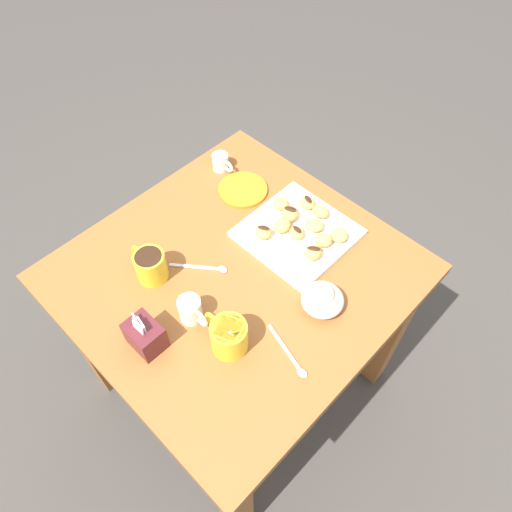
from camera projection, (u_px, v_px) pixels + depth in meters
ground_plane at (242, 376)px, 1.91m from camera, size 8.00×8.00×0.00m
dining_table at (238, 298)px, 1.43m from camera, size 0.84×0.87×0.74m
pastry_plate_square at (297, 233)px, 1.39m from camera, size 0.29×0.29×0.02m
coffee_mug_yellow_left at (228, 336)px, 1.15m from camera, size 0.13×0.09×0.14m
coffee_mug_yellow_right at (150, 265)px, 1.27m from camera, size 0.12×0.08×0.09m
cream_pitcher_white at (191, 309)px, 1.20m from camera, size 0.10×0.06×0.07m
sugar_caddy at (144, 334)px, 1.16m from camera, size 0.09×0.07×0.11m
ice_cream_bowl at (323, 299)px, 1.22m from camera, size 0.11×0.11×0.08m
chocolate_sauce_pitcher at (221, 161)px, 1.54m from camera, size 0.09×0.05×0.06m
saucer_orange_left at (243, 190)px, 1.50m from camera, size 0.16×0.16×0.01m
loose_spoon_near_saucer at (291, 357)px, 1.16m from camera, size 0.16×0.05×0.01m
loose_spoon_by_plate at (205, 268)px, 1.32m from camera, size 0.14×0.11×0.01m
beignet_0 at (297, 233)px, 1.36m from camera, size 0.05×0.05×0.03m
chocolate_drizzle_0 at (297, 229)px, 1.35m from camera, size 0.03×0.02×0.00m
beignet_1 at (280, 204)px, 1.43m from camera, size 0.05×0.05×0.03m
beignet_2 at (290, 214)px, 1.40m from camera, size 0.06×0.07×0.04m
chocolate_drizzle_2 at (290, 209)px, 1.38m from camera, size 0.04×0.03×0.00m
beignet_3 at (313, 253)px, 1.31m from camera, size 0.06×0.07×0.04m
chocolate_drizzle_3 at (314, 248)px, 1.30m from camera, size 0.04×0.03×0.00m
beignet_4 at (308, 203)px, 1.43m from camera, size 0.06×0.06×0.03m
chocolate_drizzle_4 at (308, 199)px, 1.42m from camera, size 0.04×0.03×0.00m
beignet_5 at (323, 240)px, 1.34m from camera, size 0.07×0.07×0.04m
beignet_6 at (321, 212)px, 1.41m from camera, size 0.05×0.04×0.03m
beignet_7 at (281, 225)px, 1.37m from camera, size 0.06×0.06×0.04m
beignet_8 at (339, 235)px, 1.36m from camera, size 0.07×0.07×0.03m
beignet_9 at (315, 225)px, 1.38m from camera, size 0.07×0.07×0.03m
beignet_10 at (263, 232)px, 1.36m from camera, size 0.06×0.06×0.04m
chocolate_drizzle_10 at (263, 228)px, 1.34m from camera, size 0.04×0.03×0.00m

